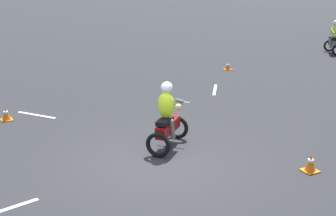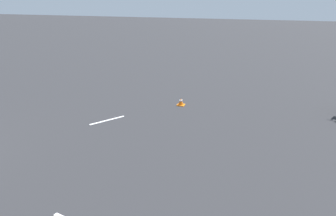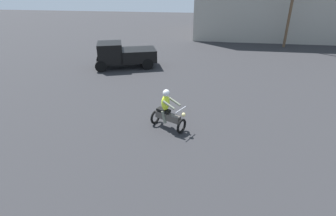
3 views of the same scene
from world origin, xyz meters
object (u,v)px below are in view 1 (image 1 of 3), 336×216
Objects in this scene: motorcycle_rider_background at (334,39)px; traffic_cone_far_right at (311,164)px; motorcycle_rider_foreground at (167,119)px; traffic_cone_near_left at (228,66)px; traffic_cone_mid_center at (6,115)px.

motorcycle_rider_background is 15.04m from traffic_cone_far_right.
motorcycle_rider_foreground reaches higher than traffic_cone_far_right.
traffic_cone_far_right is (10.30, -10.95, -0.54)m from motorcycle_rider_background.
traffic_cone_far_right is at bearing -23.45° from traffic_cone_near_left.
motorcycle_rider_background is at bearing 97.51° from traffic_cone_near_left.
traffic_cone_mid_center is 0.96× the size of traffic_cone_far_right.
traffic_cone_mid_center reaches higher than traffic_cone_near_left.
motorcycle_rider_background is (-7.73, 13.08, 0.00)m from motorcycle_rider_foreground.
traffic_cone_far_right is (6.49, 5.32, 0.01)m from traffic_cone_mid_center.
traffic_cone_far_right is at bearing -3.35° from motorcycle_rider_foreground.
motorcycle_rider_background reaches higher than traffic_cone_near_left.
traffic_cone_far_right is (9.40, -4.08, 0.03)m from traffic_cone_near_left.
traffic_cone_mid_center is at bearing 39.84° from motorcycle_rider_background.
traffic_cone_near_left is 0.89× the size of traffic_cone_mid_center.
motorcycle_rider_background is 16.72m from traffic_cone_mid_center.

